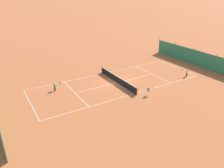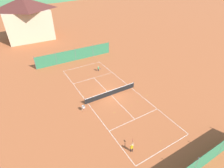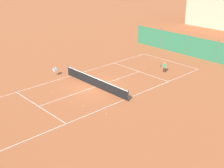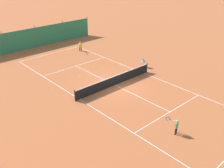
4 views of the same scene
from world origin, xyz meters
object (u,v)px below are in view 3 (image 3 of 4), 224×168
object	(u,v)px
tennis_net	(95,82)
tennis_ball_by_net_right	(106,113)
tennis_ball_alley_right	(72,102)
tennis_ball_alley_left	(87,71)
tennis_ball_service_box	(145,68)
tennis_ball_near_corner	(53,92)
tennis_ball_by_net_left	(83,106)
player_near_baseline	(164,67)
ball_hopper	(55,70)

from	to	relation	value
tennis_net	tennis_ball_by_net_right	xyz separation A→B (m)	(4.98, -3.05, -0.47)
tennis_net	tennis_ball_by_net_right	bearing A→B (deg)	-31.52
tennis_net	tennis_ball_alley_right	xyz separation A→B (m)	(1.32, -3.84, -0.47)
tennis_ball_alley_right	tennis_ball_alley_left	bearing A→B (deg)	131.68
tennis_net	tennis_ball_alley_left	world-z (taller)	tennis_net
tennis_ball_alley_left	tennis_ball_service_box	world-z (taller)	same
tennis_ball_by_net_right	tennis_ball_alley_right	size ratio (longest dim) A/B	1.00
tennis_ball_near_corner	tennis_ball_service_box	size ratio (longest dim) A/B	1.00
tennis_net	tennis_ball_by_net_left	xyz separation A→B (m)	(2.68, -3.63, -0.47)
tennis_ball_by_net_left	tennis_ball_alley_right	size ratio (longest dim) A/B	1.00
player_near_baseline	tennis_ball_by_net_right	bearing A→B (deg)	-75.39
tennis_ball_by_net_left	ball_hopper	size ratio (longest dim) A/B	0.07
tennis_ball_by_net_right	tennis_ball_by_net_left	size ratio (longest dim) A/B	1.00
ball_hopper	tennis_ball_by_net_left	bearing A→B (deg)	-16.92
tennis_ball_alley_left	tennis_ball_alley_right	xyz separation A→B (m)	(5.35, -6.01, 0.00)
tennis_net	tennis_ball_alley_left	size ratio (longest dim) A/B	139.09
tennis_ball_by_net_right	tennis_ball_near_corner	distance (m)	6.73
tennis_ball_by_net_right	tennis_ball_by_net_left	xyz separation A→B (m)	(-2.31, -0.58, 0.00)
tennis_net	tennis_ball_by_net_left	distance (m)	4.53
tennis_net	ball_hopper	world-z (taller)	tennis_net
tennis_net	ball_hopper	distance (m)	5.43
tennis_ball_by_net_right	tennis_ball_service_box	bearing A→B (deg)	116.29
player_near_baseline	tennis_ball_by_net_right	size ratio (longest dim) A/B	16.96
tennis_net	tennis_ball_near_corner	world-z (taller)	tennis_net
tennis_net	tennis_ball_alley_right	bearing A→B (deg)	-71.06
tennis_ball_alley_right	player_near_baseline	bearing A→B (deg)	86.70
player_near_baseline	tennis_ball_service_box	bearing A→B (deg)	-167.81
tennis_ball_service_box	tennis_ball_near_corner	bearing A→B (deg)	-96.50
tennis_ball_by_net_right	tennis_ball_by_net_left	distance (m)	2.38
tennis_ball_service_box	tennis_ball_alley_right	size ratio (longest dim) A/B	1.00
tennis_ball_by_net_right	tennis_ball_near_corner	size ratio (longest dim) A/B	1.00
tennis_ball_service_box	player_near_baseline	bearing A→B (deg)	12.19
tennis_ball_by_net_left	ball_hopper	world-z (taller)	ball_hopper
player_near_baseline	tennis_ball_alley_left	distance (m)	8.65
tennis_ball_by_net_left	tennis_ball_alley_right	world-z (taller)	same
tennis_ball_near_corner	ball_hopper	bearing A→B (deg)	143.76
tennis_ball_near_corner	ball_hopper	xyz separation A→B (m)	(-3.59, 2.63, 0.62)
tennis_ball_service_box	tennis_ball_by_net_right	bearing A→B (deg)	-63.71
tennis_ball_service_box	tennis_ball_by_net_left	bearing A→B (deg)	-75.04
tennis_ball_by_net_left	tennis_ball_near_corner	xyz separation A→B (m)	(-4.38, -0.21, 0.00)
tennis_ball_near_corner	tennis_ball_service_box	world-z (taller)	same
tennis_net	ball_hopper	bearing A→B (deg)	-167.16
player_near_baseline	ball_hopper	distance (m)	12.00
tennis_ball_alley_right	tennis_ball_by_net_left	bearing A→B (deg)	8.98
tennis_ball_by_net_left	tennis_ball_by_net_right	bearing A→B (deg)	14.03
player_near_baseline	tennis_ball_by_net_left	bearing A→B (deg)	-86.85
tennis_net	player_near_baseline	size ratio (longest dim) A/B	8.20
tennis_ball_by_net_right	tennis_ball_near_corner	xyz separation A→B (m)	(-6.68, -0.78, 0.00)
player_near_baseline	tennis_ball_by_net_left	world-z (taller)	player_near_baseline
tennis_ball_near_corner	tennis_ball_alley_left	bearing A→B (deg)	111.22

